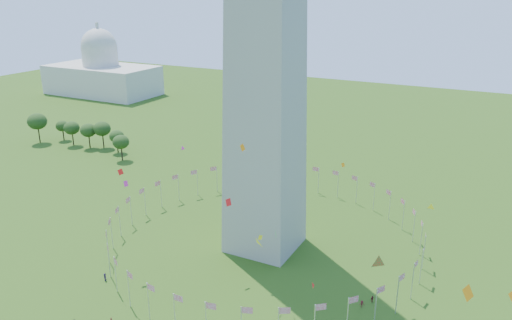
{
  "coord_description": "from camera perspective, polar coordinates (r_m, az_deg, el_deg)",
  "views": [
    {
      "loc": [
        52.17,
        -55.99,
        65.23
      ],
      "look_at": [
        5.11,
        35.0,
        29.52
      ],
      "focal_mm": 35.0,
      "sensor_mm": 36.0,
      "label": 1
    }
  ],
  "objects": [
    {
      "name": "kites_aloft",
      "position": [
        97.78,
        3.38,
        -8.61
      ],
      "size": [
        126.46,
        72.41,
        32.09
      ],
      "color": "yellow",
      "rests_on": "ground"
    },
    {
      "name": "tree_line_west",
      "position": [
        225.1,
        -19.5,
        2.7
      ],
      "size": [
        55.79,
        15.65,
        12.96
      ],
      "color": "#2D501A",
      "rests_on": "ground"
    },
    {
      "name": "capitol_building",
      "position": [
        333.74,
        -17.38,
        11.1
      ],
      "size": [
        70.0,
        35.0,
        46.0
      ],
      "primitive_type": null,
      "color": "beige",
      "rests_on": "ground"
    },
    {
      "name": "flag_ring",
      "position": [
        132.83,
        1.02,
        -7.99
      ],
      "size": [
        80.24,
        80.24,
        9.0
      ],
      "color": "silver",
      "rests_on": "ground"
    }
  ]
}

